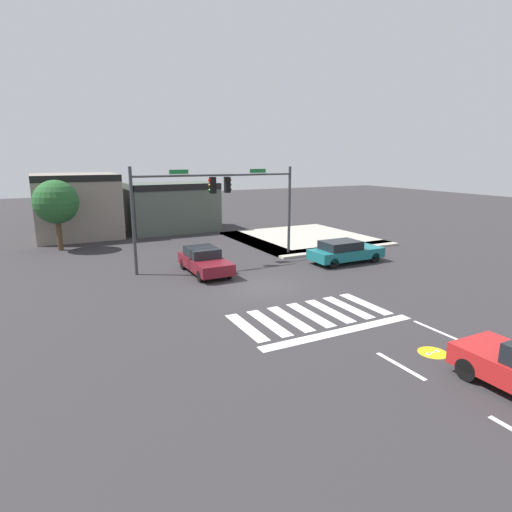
% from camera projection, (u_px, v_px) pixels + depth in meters
% --- Properties ---
extents(ground_plane, '(120.00, 120.00, 0.00)m').
position_uv_depth(ground_plane, '(260.00, 286.00, 21.52)').
color(ground_plane, '#302D30').
extents(crosswalk_near, '(6.41, 3.00, 0.01)m').
position_uv_depth(crosswalk_near, '(310.00, 315.00, 17.62)').
color(crosswalk_near, silver).
rests_on(crosswalk_near, ground_plane).
extents(lane_markings, '(6.80, 18.75, 0.01)m').
position_uv_depth(lane_markings, '(481.00, 386.00, 12.13)').
color(lane_markings, white).
rests_on(lane_markings, ground_plane).
extents(bike_detector_marking, '(0.96, 0.96, 0.01)m').
position_uv_depth(bike_detector_marking, '(433.00, 353.00, 14.18)').
color(bike_detector_marking, yellow).
rests_on(bike_detector_marking, ground_plane).
extents(curb_corner_northeast, '(10.00, 10.60, 0.15)m').
position_uv_depth(curb_corner_northeast, '(300.00, 239.00, 33.44)').
color(curb_corner_northeast, '#B2AA9E').
rests_on(curb_corner_northeast, ground_plane).
extents(storefront_row, '(14.62, 6.15, 5.10)m').
position_uv_depth(storefront_row, '(121.00, 206.00, 35.78)').
color(storefront_row, gray).
rests_on(storefront_row, ground_plane).
extents(traffic_signal_northwest, '(6.00, 0.32, 5.91)m').
position_uv_depth(traffic_signal_northwest, '(170.00, 200.00, 23.65)').
color(traffic_signal_northwest, '#383A3D').
rests_on(traffic_signal_northwest, ground_plane).
extents(traffic_signal_northeast, '(5.28, 0.32, 5.81)m').
position_uv_depth(traffic_signal_northeast, '(263.00, 196.00, 26.85)').
color(traffic_signal_northeast, '#383A3D').
rests_on(traffic_signal_northeast, ground_plane).
extents(car_maroon, '(1.84, 4.31, 1.40)m').
position_uv_depth(car_maroon, '(204.00, 261.00, 23.83)').
color(car_maroon, maroon).
rests_on(car_maroon, ground_plane).
extents(car_teal, '(4.64, 1.89, 1.40)m').
position_uv_depth(car_teal, '(345.00, 251.00, 26.18)').
color(car_teal, '#196B70').
rests_on(car_teal, ground_plane).
extents(roadside_tree, '(3.00, 3.00, 4.90)m').
position_uv_depth(roadside_tree, '(56.00, 202.00, 29.12)').
color(roadside_tree, '#4C3823').
rests_on(roadside_tree, ground_plane).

